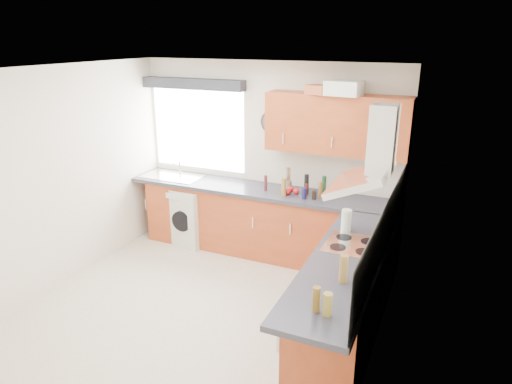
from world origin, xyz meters
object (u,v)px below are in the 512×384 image
at_px(upper_cabinets, 337,124).
at_px(extractor_hood, 372,159).
at_px(oven, 350,291).
at_px(washing_machine, 192,214).

bearing_deg(upper_cabinets, extractor_hood, -63.87).
bearing_deg(oven, washing_machine, 155.30).
distance_m(upper_cabinets, washing_machine, 2.41).
bearing_deg(extractor_hood, oven, 180.00).
xyz_separation_m(upper_cabinets, washing_machine, (-1.95, -0.18, -1.40)).
bearing_deg(extractor_hood, upper_cabinets, 116.13).
distance_m(oven, upper_cabinets, 1.99).
height_order(oven, upper_cabinets, upper_cabinets).
relative_size(extractor_hood, upper_cabinets, 0.46).
relative_size(oven, extractor_hood, 1.09).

